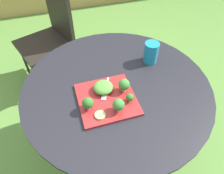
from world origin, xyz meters
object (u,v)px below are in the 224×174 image
(salad_plate, at_px, (107,99))
(drinking_glass, at_px, (151,53))
(patio_chair, at_px, (51,33))
(fork, at_px, (105,91))

(salad_plate, bearing_deg, drinking_glass, 33.41)
(patio_chair, bearing_deg, salad_plate, -78.30)
(salad_plate, distance_m, drinking_glass, 0.40)
(patio_chair, relative_size, salad_plate, 3.16)
(drinking_glass, distance_m, fork, 0.37)
(salad_plate, distance_m, fork, 0.05)
(patio_chair, bearing_deg, fork, -77.44)
(patio_chair, height_order, salad_plate, patio_chair)
(drinking_glass, height_order, fork, drinking_glass)
(patio_chair, xyz_separation_m, salad_plate, (0.22, -1.06, 0.22))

